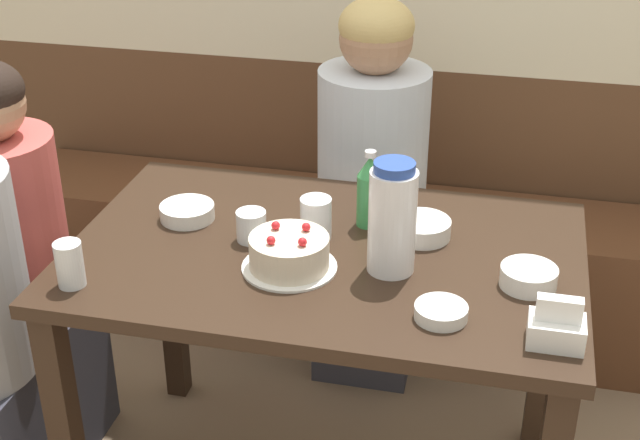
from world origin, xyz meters
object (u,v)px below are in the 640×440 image
birthday_cake (289,253)px  person_pale_blue_shirt (17,281)px  bench_seat (378,267)px  bowl_soup_white (441,312)px  person_grey_tee (370,200)px  water_pitcher (392,219)px  napkin_holder (557,327)px  glass_water_tall (251,226)px  glass_tumbler_short (70,264)px  bowl_rice_small (529,277)px  bowl_sauce_shallow (187,212)px  soju_bottle (369,190)px  bowl_side_dish (421,228)px  glass_shot_small (316,218)px

birthday_cake → person_pale_blue_shirt: 0.85m
bench_seat → bowl_soup_white: size_ratio=22.85×
person_pale_blue_shirt → person_grey_tee: bearing=35.3°
water_pitcher → person_grey_tee: bearing=103.4°
person_grey_tee → birthday_cake: bearing=-4.4°
napkin_holder → person_grey_tee: size_ratio=0.09×
glass_water_tall → napkin_holder: bearing=-21.0°
bench_seat → water_pitcher: bearing=-79.6°
bench_seat → glass_water_tall: bearing=-102.4°
birthday_cake → person_pale_blue_shirt: (-0.80, 0.14, -0.27)m
birthday_cake → water_pitcher: bearing=12.0°
water_pitcher → bowl_soup_white: (0.13, -0.17, -0.11)m
water_pitcher → person_grey_tee: 0.78m
glass_tumbler_short → bowl_rice_small: bearing=12.8°
birthday_cake → bowl_sauce_shallow: size_ratio=1.60×
soju_bottle → person_pale_blue_shirt: bearing=-173.3°
glass_water_tall → soju_bottle: bearing=28.5°
water_pitcher → bowl_side_dish: size_ratio=1.86×
glass_water_tall → person_grey_tee: bearing=74.3°
glass_water_tall → bowl_side_dish: bearing=15.3°
glass_tumbler_short → person_grey_tee: 1.07m
water_pitcher → glass_shot_small: bearing=151.0°
person_grey_tee → glass_tumbler_short: bearing=-28.6°
bowl_sauce_shallow → glass_water_tall: size_ratio=1.83×
bowl_side_dish → bowl_sauce_shallow: (-0.58, -0.04, -0.00)m
bench_seat → glass_tumbler_short: bearing=-114.5°
napkin_holder → bowl_soup_white: bearing=170.6°
water_pitcher → napkin_holder: bearing=-30.1°
water_pitcher → glass_shot_small: (-0.20, 0.11, -0.08)m
bowl_soup_white → bowl_side_dish: 0.35m
birthday_cake → person_pale_blue_shirt: size_ratio=0.19×
person_grey_tee → water_pitcher: bearing=13.4°
napkin_holder → person_pale_blue_shirt: size_ratio=0.10×
person_pale_blue_shirt → bowl_rice_small: bearing=-4.0°
bowl_rice_small → glass_tumbler_short: glass_tumbler_short is taller
napkin_holder → glass_shot_small: bearing=150.3°
bench_seat → glass_tumbler_short: (-0.50, -1.10, 0.58)m
bench_seat → bowl_rice_small: 1.14m
glass_water_tall → person_grey_tee: person_grey_tee is taller
bowl_side_dish → person_pale_blue_shirt: bearing=-175.9°
person_pale_blue_shirt → bowl_side_dish: bearing=4.1°
birthday_cake → water_pitcher: 0.24m
bench_seat → person_grey_tee: size_ratio=2.09×
person_pale_blue_shirt → water_pitcher: bearing=-5.1°
bowl_rice_small → glass_water_tall: size_ratio=1.68×
bowl_side_dish → bowl_sauce_shallow: size_ratio=1.04×
bench_seat → birthday_cake: birthday_cake is taller
bowl_soup_white → glass_shot_small: 0.43m
bowl_side_dish → glass_water_tall: size_ratio=1.91×
soju_bottle → bowl_sauce_shallow: 0.46m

